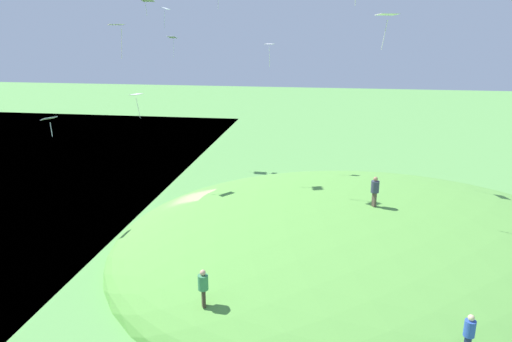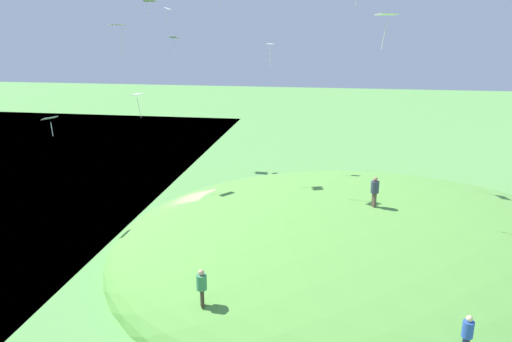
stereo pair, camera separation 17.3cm
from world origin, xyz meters
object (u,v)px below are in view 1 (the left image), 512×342
(person_on_hilltop, at_px, (469,330))
(kite_3, at_px, (137,96))
(person_walking_path, at_px, (375,188))
(kite_9, at_px, (49,119))
(kite_2, at_px, (269,46))
(kite_12, at_px, (165,10))
(kite_0, at_px, (117,27))
(kite_1, at_px, (172,39))
(kite_10, at_px, (147,1))
(person_watching_kites, at_px, (203,284))
(kite_11, at_px, (387,16))

(person_on_hilltop, distance_m, kite_3, 27.42)
(person_walking_path, distance_m, kite_9, 19.04)
(kite_2, bearing_deg, kite_12, 135.47)
(kite_0, relative_size, kite_1, 1.16)
(person_walking_path, xyz_separation_m, kite_10, (-19.42, 19.37, 10.55))
(kite_2, bearing_deg, person_walking_path, -51.22)
(kite_0, bearing_deg, kite_2, 23.67)
(person_watching_kites, xyz_separation_m, kite_9, (-11.48, 8.93, 4.77))
(person_walking_path, xyz_separation_m, kite_3, (-16.76, 8.96, 3.38))
(kite_2, relative_size, kite_11, 0.92)
(kite_3, distance_m, kite_10, 12.92)
(person_watching_kites, relative_size, kite_1, 0.92)
(kite_2, relative_size, kite_10, 1.08)
(person_walking_path, bearing_deg, kite_1, -168.91)
(person_on_hilltop, xyz_separation_m, kite_3, (-19.23, 18.87, 5.06))
(kite_11, bearing_deg, kite_9, 177.81)
(kite_3, bearing_deg, kite_11, -28.34)
(kite_2, xyz_separation_m, kite_9, (-11.96, -7.83, -3.91))
(person_walking_path, relative_size, kite_10, 1.16)
(person_on_hilltop, bearing_deg, kite_2, -21.59)
(kite_0, height_order, kite_10, kite_10)
(person_watching_kites, xyz_separation_m, kite_3, (-9.46, 17.24, 5.07))
(kite_11, relative_size, kite_12, 0.92)
(person_on_hilltop, xyz_separation_m, kite_9, (-21.25, 10.56, 4.76))
(person_walking_path, distance_m, kite_11, 8.74)
(person_watching_kites, distance_m, kite_10, 32.58)
(kite_10, height_order, kite_12, kite_10)
(kite_1, distance_m, kite_10, 5.43)
(person_walking_path, xyz_separation_m, person_on_hilltop, (2.47, -9.91, -1.68))
(person_walking_path, distance_m, kite_12, 27.87)
(kite_2, distance_m, kite_10, 17.03)
(kite_2, height_order, kite_9, kite_2)
(kite_3, bearing_deg, person_on_hilltop, -44.45)
(kite_2, bearing_deg, kite_0, -156.33)
(kite_0, bearing_deg, kite_12, 97.03)
(person_walking_path, bearing_deg, kite_12, -170.99)
(person_walking_path, xyz_separation_m, kite_2, (-6.82, 8.48, 6.98))
(person_watching_kites, height_order, kite_1, kite_1)
(kite_0, xyz_separation_m, kite_3, (-0.87, 4.45, -4.88))
(person_walking_path, height_order, kite_2, kite_2)
(person_walking_path, height_order, kite_1, kite_1)
(kite_9, xyz_separation_m, kite_12, (1.08, 18.53, 6.68))
(kite_3, xyz_separation_m, kite_9, (-2.02, -8.30, -0.30))
(kite_10, relative_size, kite_11, 0.85)
(person_watching_kites, bearing_deg, person_walking_path, 111.18)
(person_on_hilltop, bearing_deg, kite_10, -11.60)
(kite_11, bearing_deg, person_watching_kites, -131.49)
(kite_1, xyz_separation_m, kite_3, (-0.51, -7.43, -3.93))
(person_walking_path, height_order, kite_9, kite_9)
(person_walking_path, bearing_deg, person_on_hilltop, -19.66)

